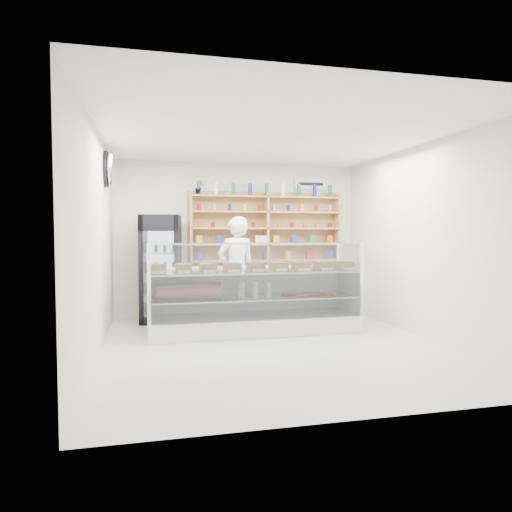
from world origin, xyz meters
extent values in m
plane|color=silver|center=(0.00, 0.00, 0.00)|extent=(5.00, 5.00, 0.00)
plane|color=white|center=(0.00, 0.00, 2.80)|extent=(5.00, 5.00, 0.00)
plane|color=beige|center=(0.00, 2.50, 1.40)|extent=(4.50, 0.00, 4.50)
plane|color=beige|center=(0.00, -2.50, 1.40)|extent=(4.50, 0.00, 4.50)
plane|color=beige|center=(-2.25, 0.00, 1.40)|extent=(0.00, 5.00, 5.00)
plane|color=beige|center=(2.25, 0.00, 1.40)|extent=(0.00, 5.00, 5.00)
cube|color=white|center=(-0.07, 0.88, 0.13)|extent=(3.17, 0.90, 0.26)
cube|color=white|center=(-0.07, 1.30, 0.60)|extent=(3.17, 0.05, 0.67)
cube|color=silver|center=(-0.07, 0.88, 0.54)|extent=(3.04, 0.79, 0.02)
cube|color=silver|center=(-0.07, 0.88, 0.93)|extent=(3.11, 0.83, 0.02)
cube|color=silver|center=(-0.07, 0.45, 0.82)|extent=(3.11, 0.13, 1.11)
cube|color=silver|center=(-0.07, 0.83, 1.37)|extent=(3.11, 0.63, 0.01)
imported|color=silver|center=(-0.22, 1.58, 0.89)|extent=(0.73, 0.55, 1.79)
cube|color=black|center=(-1.43, 2.04, 0.91)|extent=(0.74, 0.72, 1.82)
cube|color=#260431|center=(-1.39, 1.74, 1.68)|extent=(0.64, 0.12, 0.25)
cube|color=silver|center=(-1.39, 1.73, 0.83)|extent=(0.55, 0.09, 1.44)
cube|color=tan|center=(-0.90, 2.34, 1.59)|extent=(0.04, 0.28, 1.33)
cube|color=tan|center=(0.50, 2.34, 1.59)|extent=(0.04, 0.28, 1.33)
cube|color=tan|center=(1.90, 2.34, 1.59)|extent=(0.04, 0.28, 1.33)
cube|color=tan|center=(0.50, 2.34, 1.00)|extent=(2.80, 0.28, 0.03)
cube|color=tan|center=(0.50, 2.34, 1.30)|extent=(2.80, 0.28, 0.03)
cube|color=tan|center=(0.50, 2.34, 1.60)|extent=(2.80, 0.28, 0.03)
cube|color=tan|center=(0.50, 2.34, 1.90)|extent=(2.80, 0.28, 0.03)
cube|color=tan|center=(0.50, 2.34, 2.18)|extent=(2.80, 0.28, 0.03)
imported|color=#1E6626|center=(-0.75, 2.34, 2.33)|extent=(0.15, 0.12, 0.26)
ellipsoid|color=silver|center=(-2.17, 1.20, 2.45)|extent=(0.15, 0.50, 0.50)
cube|color=white|center=(1.40, 2.47, 2.45)|extent=(0.62, 0.03, 0.20)
camera|label=1|loc=(-1.62, -5.85, 1.53)|focal=32.00mm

